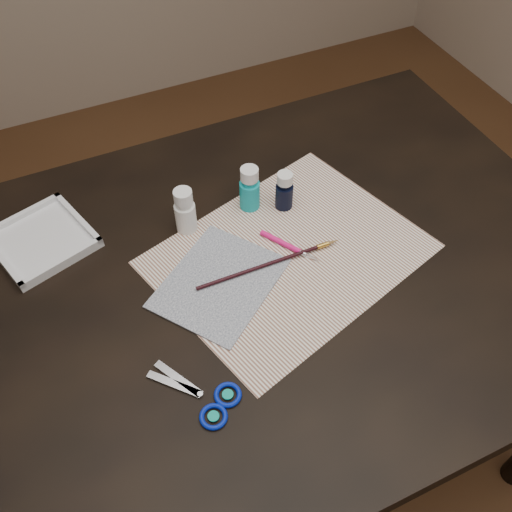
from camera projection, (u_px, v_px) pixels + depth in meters
name	position (u px, v px, depth m)	size (l,w,h in m)	color
ground	(256.00, 437.00, 1.63)	(3.50, 3.50, 0.02)	#422614
table	(256.00, 372.00, 1.34)	(1.30, 0.90, 0.75)	black
paper	(289.00, 254.00, 1.08)	(0.48, 0.37, 0.00)	white
canvas	(219.00, 283.00, 1.03)	(0.22, 0.18, 0.00)	#111A36
paint_bottle_white	(185.00, 211.00, 1.09)	(0.04, 0.04, 0.10)	white
paint_bottle_cyan	(250.00, 188.00, 1.13)	(0.04, 0.04, 0.10)	#11A7B0
paint_bottle_navy	(284.00, 191.00, 1.13)	(0.04, 0.04, 0.09)	black
paintbrush	(270.00, 263.00, 1.06)	(0.29, 0.01, 0.01)	black
craft_knife	(290.00, 247.00, 1.08)	(0.13, 0.01, 0.01)	#ED1778
scissors	(190.00, 393.00, 0.89)	(0.17, 0.09, 0.01)	silver
palette_tray	(42.00, 239.00, 1.09)	(0.17, 0.17, 0.02)	silver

